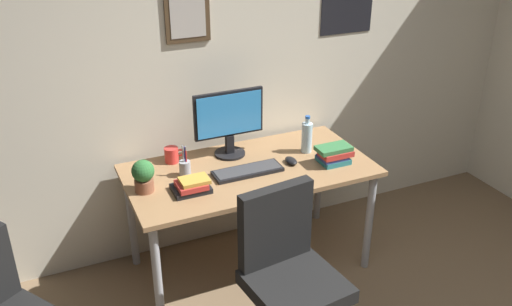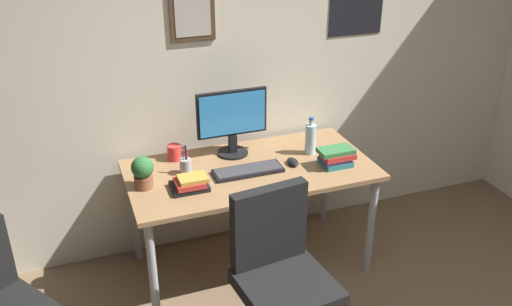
{
  "view_description": "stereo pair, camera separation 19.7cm",
  "coord_description": "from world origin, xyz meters",
  "px_view_note": "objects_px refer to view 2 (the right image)",
  "views": [
    {
      "loc": [
        -1.39,
        -1.1,
        2.34
      ],
      "look_at": [
        -0.2,
        1.58,
        0.89
      ],
      "focal_mm": 38.64,
      "sensor_mm": 36.0,
      "label": 1
    },
    {
      "loc": [
        -1.21,
        -1.18,
        2.34
      ],
      "look_at": [
        -0.2,
        1.58,
        0.89
      ],
      "focal_mm": 38.64,
      "sensor_mm": 36.0,
      "label": 2
    }
  ],
  "objects_px": {
    "office_chair": "(280,269)",
    "potted_plant": "(143,171)",
    "monitor": "(232,120)",
    "water_bottle": "(310,138)",
    "keyboard": "(248,171)",
    "book_stack_left": "(190,184)",
    "computer_mouse": "(293,162)",
    "coffee_mug_near": "(175,152)",
    "book_stack_right": "(336,157)",
    "pen_cup": "(186,165)"
  },
  "relations": [
    {
      "from": "office_chair",
      "to": "keyboard",
      "type": "xyz_separation_m",
      "value": [
        0.07,
        0.68,
        0.22
      ]
    },
    {
      "from": "coffee_mug_near",
      "to": "book_stack_left",
      "type": "relative_size",
      "value": 0.59
    },
    {
      "from": "keyboard",
      "to": "book_stack_left",
      "type": "relative_size",
      "value": 2.02
    },
    {
      "from": "monitor",
      "to": "water_bottle",
      "type": "height_order",
      "value": "monitor"
    },
    {
      "from": "water_bottle",
      "to": "coffee_mug_near",
      "type": "distance_m",
      "value": 0.88
    },
    {
      "from": "coffee_mug_near",
      "to": "water_bottle",
      "type": "bearing_deg",
      "value": -14.06
    },
    {
      "from": "office_chair",
      "to": "potted_plant",
      "type": "xyz_separation_m",
      "value": [
        -0.56,
        0.72,
        0.32
      ]
    },
    {
      "from": "potted_plant",
      "to": "pen_cup",
      "type": "distance_m",
      "value": 0.29
    },
    {
      "from": "pen_cup",
      "to": "potted_plant",
      "type": "bearing_deg",
      "value": -162.82
    },
    {
      "from": "computer_mouse",
      "to": "water_bottle",
      "type": "bearing_deg",
      "value": 33.16
    },
    {
      "from": "potted_plant",
      "to": "office_chair",
      "type": "bearing_deg",
      "value": -52.09
    },
    {
      "from": "keyboard",
      "to": "book_stack_right",
      "type": "distance_m",
      "value": 0.56
    },
    {
      "from": "book_stack_right",
      "to": "computer_mouse",
      "type": "bearing_deg",
      "value": 157.48
    },
    {
      "from": "keyboard",
      "to": "computer_mouse",
      "type": "relative_size",
      "value": 3.91
    },
    {
      "from": "water_bottle",
      "to": "keyboard",
      "type": "bearing_deg",
      "value": -166.17
    },
    {
      "from": "coffee_mug_near",
      "to": "office_chair",
      "type": "bearing_deg",
      "value": -72.76
    },
    {
      "from": "coffee_mug_near",
      "to": "book_stack_right",
      "type": "bearing_deg",
      "value": -24.67
    },
    {
      "from": "water_bottle",
      "to": "book_stack_right",
      "type": "bearing_deg",
      "value": -69.75
    },
    {
      "from": "book_stack_left",
      "to": "water_bottle",
      "type": "bearing_deg",
      "value": 12.81
    },
    {
      "from": "keyboard",
      "to": "pen_cup",
      "type": "xyz_separation_m",
      "value": [
        -0.36,
        0.12,
        0.04
      ]
    },
    {
      "from": "book_stack_right",
      "to": "potted_plant",
      "type": "bearing_deg",
      "value": 173.41
    },
    {
      "from": "office_chair",
      "to": "book_stack_left",
      "type": "height_order",
      "value": "office_chair"
    },
    {
      "from": "water_bottle",
      "to": "coffee_mug_near",
      "type": "xyz_separation_m",
      "value": [
        -0.85,
        0.21,
        -0.06
      ]
    },
    {
      "from": "monitor",
      "to": "computer_mouse",
      "type": "distance_m",
      "value": 0.47
    },
    {
      "from": "computer_mouse",
      "to": "book_stack_right",
      "type": "xyz_separation_m",
      "value": [
        0.25,
        -0.1,
        0.04
      ]
    },
    {
      "from": "pen_cup",
      "to": "office_chair",
      "type": "bearing_deg",
      "value": -70.05
    },
    {
      "from": "monitor",
      "to": "pen_cup",
      "type": "xyz_separation_m",
      "value": [
        -0.35,
        -0.16,
        -0.19
      ]
    },
    {
      "from": "book_stack_left",
      "to": "office_chair",
      "type": "bearing_deg",
      "value": -62.57
    },
    {
      "from": "pen_cup",
      "to": "keyboard",
      "type": "bearing_deg",
      "value": -18.61
    },
    {
      "from": "potted_plant",
      "to": "book_stack_left",
      "type": "height_order",
      "value": "potted_plant"
    },
    {
      "from": "computer_mouse",
      "to": "coffee_mug_near",
      "type": "bearing_deg",
      "value": 154.56
    },
    {
      "from": "office_chair",
      "to": "book_stack_right",
      "type": "height_order",
      "value": "office_chair"
    },
    {
      "from": "computer_mouse",
      "to": "book_stack_left",
      "type": "xyz_separation_m",
      "value": [
        -0.68,
        -0.08,
        0.02
      ]
    },
    {
      "from": "coffee_mug_near",
      "to": "book_stack_right",
      "type": "height_order",
      "value": "book_stack_right"
    },
    {
      "from": "computer_mouse",
      "to": "book_stack_right",
      "type": "bearing_deg",
      "value": -22.52
    },
    {
      "from": "pen_cup",
      "to": "book_stack_right",
      "type": "height_order",
      "value": "pen_cup"
    },
    {
      "from": "coffee_mug_near",
      "to": "potted_plant",
      "type": "height_order",
      "value": "potted_plant"
    },
    {
      "from": "potted_plant",
      "to": "book_stack_right",
      "type": "relative_size",
      "value": 0.88
    },
    {
      "from": "keyboard",
      "to": "computer_mouse",
      "type": "xyz_separation_m",
      "value": [
        0.3,
        0.0,
        0.01
      ]
    },
    {
      "from": "keyboard",
      "to": "book_stack_left",
      "type": "xyz_separation_m",
      "value": [
        -0.38,
        -0.08,
        0.02
      ]
    },
    {
      "from": "coffee_mug_near",
      "to": "pen_cup",
      "type": "xyz_separation_m",
      "value": [
        0.02,
        -0.21,
        0.0
      ]
    },
    {
      "from": "water_bottle",
      "to": "book_stack_left",
      "type": "height_order",
      "value": "water_bottle"
    },
    {
      "from": "monitor",
      "to": "keyboard",
      "type": "relative_size",
      "value": 1.07
    },
    {
      "from": "book_stack_left",
      "to": "potted_plant",
      "type": "bearing_deg",
      "value": 154.99
    },
    {
      "from": "office_chair",
      "to": "monitor",
      "type": "bearing_deg",
      "value": 86.47
    },
    {
      "from": "computer_mouse",
      "to": "book_stack_left",
      "type": "relative_size",
      "value": 0.52
    },
    {
      "from": "office_chair",
      "to": "coffee_mug_near",
      "type": "xyz_separation_m",
      "value": [
        -0.31,
        1.01,
        0.26
      ]
    },
    {
      "from": "book_stack_right",
      "to": "monitor",
      "type": "bearing_deg",
      "value": 145.59
    },
    {
      "from": "keyboard",
      "to": "water_bottle",
      "type": "distance_m",
      "value": 0.49
    },
    {
      "from": "office_chair",
      "to": "pen_cup",
      "type": "distance_m",
      "value": 0.9
    }
  ]
}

